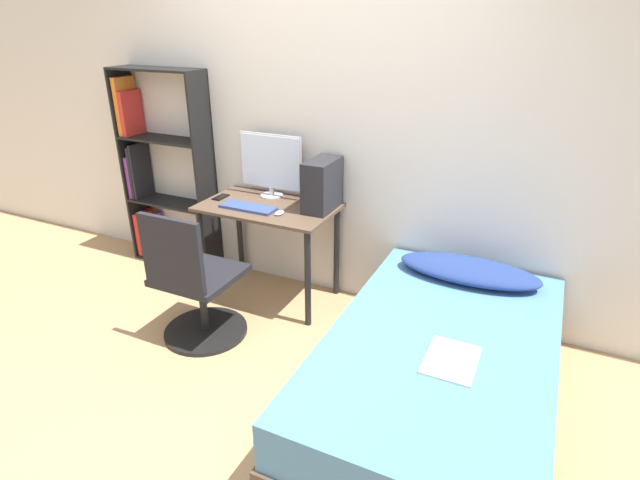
% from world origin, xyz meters
% --- Properties ---
extents(ground_plane, '(14.00, 14.00, 0.00)m').
position_xyz_m(ground_plane, '(0.00, 0.00, 0.00)').
color(ground_plane, tan).
extents(wall_back, '(8.00, 0.05, 2.50)m').
position_xyz_m(wall_back, '(0.00, 1.50, 1.25)').
color(wall_back, silver).
rests_on(wall_back, ground_plane).
extents(desk, '(0.98, 0.58, 0.74)m').
position_xyz_m(desk, '(-0.26, 1.18, 0.62)').
color(desk, brown).
rests_on(desk, ground_plane).
extents(bookshelf, '(0.79, 0.26, 1.63)m').
position_xyz_m(bookshelf, '(-1.46, 1.35, 0.75)').
color(bookshelf, black).
rests_on(bookshelf, ground_plane).
extents(office_chair, '(0.56, 0.56, 0.93)m').
position_xyz_m(office_chair, '(-0.41, 0.49, 0.35)').
color(office_chair, black).
rests_on(office_chair, ground_plane).
extents(bed, '(1.15, 1.93, 0.47)m').
position_xyz_m(bed, '(1.18, 0.51, 0.23)').
color(bed, '#4C3D2D').
rests_on(bed, ground_plane).
extents(pillow, '(0.87, 0.36, 0.11)m').
position_xyz_m(pillow, '(1.18, 1.21, 0.52)').
color(pillow, navy).
rests_on(pillow, bed).
extents(magazine, '(0.24, 0.32, 0.01)m').
position_xyz_m(magazine, '(1.26, 0.33, 0.47)').
color(magazine, silver).
rests_on(magazine, bed).
extents(monitor, '(0.51, 0.17, 0.47)m').
position_xyz_m(monitor, '(-0.35, 1.38, 0.99)').
color(monitor, '#B7B7BC').
rests_on(monitor, desk).
extents(keyboard, '(0.41, 0.15, 0.02)m').
position_xyz_m(keyboard, '(-0.36, 1.07, 0.75)').
color(keyboard, '#33477A').
rests_on(keyboard, desk).
extents(pc_tower, '(0.18, 0.33, 0.35)m').
position_xyz_m(pc_tower, '(0.12, 1.29, 0.92)').
color(pc_tower, '#232328').
rests_on(pc_tower, desk).
extents(mouse, '(0.06, 0.09, 0.02)m').
position_xyz_m(mouse, '(-0.10, 1.07, 0.75)').
color(mouse, silver).
rests_on(mouse, desk).
extents(phone, '(0.07, 0.14, 0.01)m').
position_xyz_m(phone, '(-0.67, 1.17, 0.75)').
color(phone, black).
rests_on(phone, desk).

